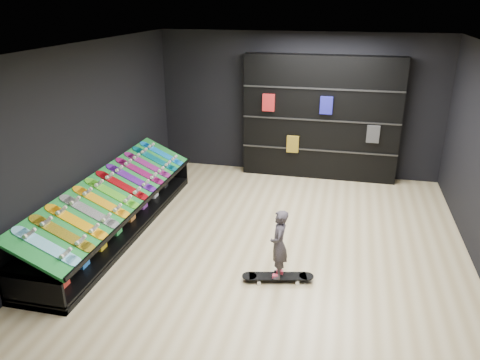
% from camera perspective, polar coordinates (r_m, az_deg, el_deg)
% --- Properties ---
extents(floor, '(6.00, 7.00, 0.01)m').
position_cam_1_polar(floor, '(7.37, 3.47, -8.14)').
color(floor, tan).
rests_on(floor, ground).
extents(ceiling, '(6.00, 7.00, 0.01)m').
position_cam_1_polar(ceiling, '(6.45, 4.08, 15.75)').
color(ceiling, white).
rests_on(ceiling, ground).
extents(wall_back, '(6.00, 0.02, 3.00)m').
position_cam_1_polar(wall_back, '(10.12, 7.11, 9.07)').
color(wall_back, black).
rests_on(wall_back, ground).
extents(wall_front, '(6.00, 0.02, 3.00)m').
position_cam_1_polar(wall_front, '(3.69, -5.66, -13.93)').
color(wall_front, black).
rests_on(wall_front, ground).
extents(wall_left, '(0.02, 7.00, 3.00)m').
position_cam_1_polar(wall_left, '(7.80, -18.59, 4.42)').
color(wall_left, black).
rests_on(wall_left, ground).
extents(display_rack, '(0.90, 4.50, 0.50)m').
position_cam_1_polar(display_rack, '(8.02, -14.79, -4.29)').
color(display_rack, black).
rests_on(display_rack, ground).
extents(turf_ramp, '(0.92, 4.50, 0.46)m').
position_cam_1_polar(turf_ramp, '(7.81, -14.78, -1.28)').
color(turf_ramp, '#106A24').
rests_on(turf_ramp, display_rack).
extents(back_shelving, '(3.21, 0.37, 2.57)m').
position_cam_1_polar(back_shelving, '(9.95, 9.81, 7.44)').
color(back_shelving, black).
rests_on(back_shelving, ground).
extents(floor_skateboard, '(1.00, 0.43, 0.09)m').
position_cam_1_polar(floor_skateboard, '(6.55, 4.62, -11.85)').
color(floor_skateboard, black).
rests_on(floor_skateboard, ground).
extents(child, '(0.17, 0.23, 0.58)m').
position_cam_1_polar(child, '(6.37, 4.71, -9.32)').
color(child, black).
rests_on(child, floor_skateboard).
extents(display_board_0, '(0.93, 0.22, 0.50)m').
position_cam_1_polar(display_board_0, '(6.35, -22.52, -7.45)').
color(display_board_0, '#0CB2E5').
rests_on(display_board_0, turf_ramp).
extents(display_board_1, '(0.93, 0.22, 0.50)m').
position_cam_1_polar(display_board_1, '(6.60, -20.84, -6.10)').
color(display_board_1, yellow).
rests_on(display_board_1, turf_ramp).
extents(display_board_2, '(0.93, 0.22, 0.50)m').
position_cam_1_polar(display_board_2, '(6.85, -19.29, -4.85)').
color(display_board_2, yellow).
rests_on(display_board_2, turf_ramp).
extents(display_board_3, '(0.93, 0.22, 0.50)m').
position_cam_1_polar(display_board_3, '(7.12, -17.85, -3.68)').
color(display_board_3, black).
rests_on(display_board_3, turf_ramp).
extents(display_board_4, '(0.93, 0.22, 0.50)m').
position_cam_1_polar(display_board_4, '(7.38, -16.53, -2.59)').
color(display_board_4, orange).
rests_on(display_board_4, turf_ramp).
extents(display_board_5, '(0.93, 0.22, 0.50)m').
position_cam_1_polar(display_board_5, '(7.66, -15.30, -1.58)').
color(display_board_5, green).
rests_on(display_board_5, turf_ramp).
extents(display_board_6, '(0.93, 0.22, 0.50)m').
position_cam_1_polar(display_board_6, '(7.94, -14.16, -0.64)').
color(display_board_6, red).
rests_on(display_board_6, turf_ramp).
extents(display_board_7, '(0.93, 0.22, 0.50)m').
position_cam_1_polar(display_board_7, '(8.23, -13.09, 0.23)').
color(display_board_7, purple).
rests_on(display_board_7, turf_ramp).
extents(display_board_8, '(0.93, 0.22, 0.50)m').
position_cam_1_polar(display_board_8, '(8.52, -12.10, 1.05)').
color(display_board_8, '#E5198C').
rests_on(display_board_8, turf_ramp).
extents(display_board_9, '(0.93, 0.22, 0.50)m').
position_cam_1_polar(display_board_9, '(8.81, -11.17, 1.81)').
color(display_board_9, '#2626BF').
rests_on(display_board_9, turf_ramp).
extents(display_board_10, '(0.93, 0.22, 0.50)m').
position_cam_1_polar(display_board_10, '(9.11, -10.31, 2.53)').
color(display_board_10, '#0C8C99').
rests_on(display_board_10, turf_ramp).
extents(display_board_11, '(0.93, 0.22, 0.50)m').
position_cam_1_polar(display_board_11, '(9.41, -9.49, 3.19)').
color(display_board_11, blue).
rests_on(display_board_11, turf_ramp).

